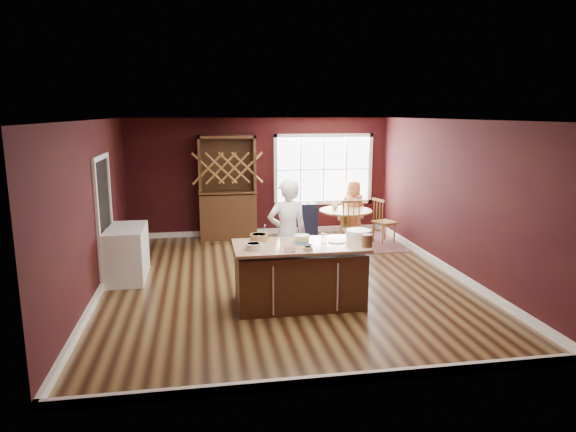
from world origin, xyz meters
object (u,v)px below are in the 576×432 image
object	(u,v)px
chair_east	(384,220)
seated_woman	(353,209)
dining_table	(346,220)
toddler	(308,205)
layer_cake	(302,239)
washer	(125,258)
hutch	(227,188)
high_chair	(308,222)
chair_north	(350,215)
kitchen_island	(299,276)
baker	(287,234)
dryer	(130,248)
chair_south	(354,228)

from	to	relation	value
chair_east	seated_woman	size ratio (longest dim) A/B	0.76
dining_table	toddler	size ratio (longest dim) A/B	4.36
layer_cake	washer	xyz separation A→B (m)	(-2.73, 1.35, -0.53)
hutch	high_chair	bearing A→B (deg)	-21.12
chair_north	high_chair	size ratio (longest dim) A/B	1.08
washer	kitchen_island	bearing A→B (deg)	-27.45
kitchen_island	dining_table	bearing A→B (deg)	63.58
kitchen_island	chair_east	world-z (taller)	chair_east
high_chair	toddler	bearing A→B (deg)	65.16
baker	seated_woman	world-z (taller)	baker
hutch	dryer	world-z (taller)	hutch
chair_north	seated_woman	size ratio (longest dim) A/B	0.75
chair_north	hutch	bearing A→B (deg)	-14.34
layer_cake	seated_woman	distance (m)	4.28
seated_woman	kitchen_island	bearing A→B (deg)	55.34
layer_cake	chair_east	size ratio (longest dim) A/B	0.31
layer_cake	toddler	xyz separation A→B (m)	(0.87, 3.67, -0.17)
dryer	kitchen_island	bearing A→B (deg)	-37.17
high_chair	washer	world-z (taller)	high_chair
baker	layer_cake	xyz separation A→B (m)	(0.09, -0.76, 0.09)
chair_south	layer_cake	bearing A→B (deg)	-121.51
high_chair	chair_south	bearing A→B (deg)	-61.40
washer	baker	bearing A→B (deg)	-12.72
layer_cake	chair_south	distance (m)	2.94
chair_east	washer	xyz separation A→B (m)	(-5.22, -1.93, -0.05)
dining_table	hutch	world-z (taller)	hutch
chair_east	washer	size ratio (longest dim) A/B	1.11
layer_cake	dryer	xyz separation A→B (m)	(-2.73, 1.99, -0.54)
kitchen_island	hutch	xyz separation A→B (m)	(-0.81, 4.33, 0.72)
washer	seated_woman	bearing A→B (deg)	27.81
dryer	baker	bearing A→B (deg)	-25.09
dining_table	washer	bearing A→B (deg)	-155.70
chair_east	dryer	world-z (taller)	chair_east
chair_east	chair_north	distance (m)	0.94
chair_east	kitchen_island	bearing A→B (deg)	124.03
toddler	kitchen_island	bearing A→B (deg)	-103.91
dining_table	chair_east	size ratio (longest dim) A/B	1.13
kitchen_island	chair_east	xyz separation A→B (m)	(2.54, 3.32, 0.06)
kitchen_island	chair_north	xyz separation A→B (m)	(2.00, 4.10, 0.05)
dining_table	chair_east	xyz separation A→B (m)	(0.87, -0.04, -0.03)
seated_woman	high_chair	distance (m)	1.10
dining_table	washer	distance (m)	4.77
chair_east	washer	distance (m)	5.56
chair_south	washer	world-z (taller)	chair_south
hutch	washer	world-z (taller)	hutch
high_chair	chair_north	bearing A→B (deg)	19.40
kitchen_island	dryer	size ratio (longest dim) A/B	2.17
seated_woman	high_chair	world-z (taller)	seated_woman
baker	toddler	world-z (taller)	baker
layer_cake	chair_east	distance (m)	4.15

